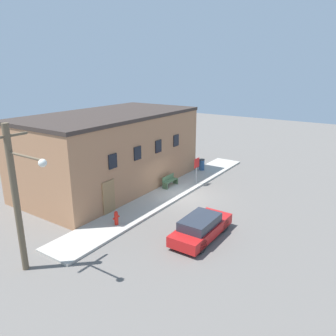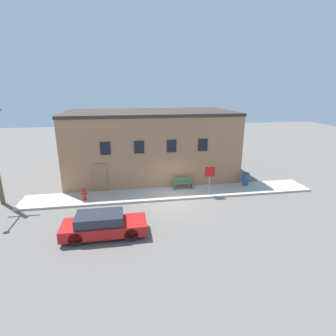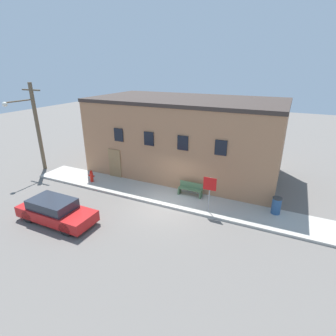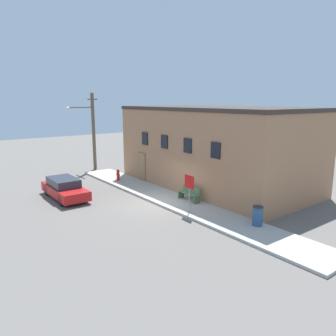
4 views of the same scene
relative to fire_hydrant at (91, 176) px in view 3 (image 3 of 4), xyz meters
name	(u,v)px [view 3 (image 3 of 4)]	position (x,y,z in m)	size (l,w,h in m)	color
ground_plane	(164,207)	(6.08, -0.85, -0.56)	(80.00, 80.00, 0.00)	#66605B
sidewalk	(173,198)	(6.08, 0.33, -0.49)	(20.63, 2.36, 0.14)	#B2ADA3
brick_building	(186,136)	(5.04, 4.97, 2.24)	(13.67, 7.06, 5.59)	#A87551
fire_hydrant	(91,176)	(0.00, 0.00, 0.00)	(0.47, 0.23, 0.84)	red
stop_sign	(210,188)	(8.61, -0.41, 1.02)	(0.72, 0.06, 2.04)	gray
bench	(190,189)	(7.00, 1.00, 0.00)	(1.50, 0.44, 0.84)	#4C6B47
trash_bin	(276,205)	(12.02, 0.97, 0.06)	(0.51, 0.51, 0.96)	#2D517F
utility_pole	(35,125)	(-5.36, 0.46, 3.03)	(1.80, 2.46, 6.64)	brown
parked_car	(56,211)	(1.57, -4.62, 0.06)	(4.29, 1.65, 1.25)	black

